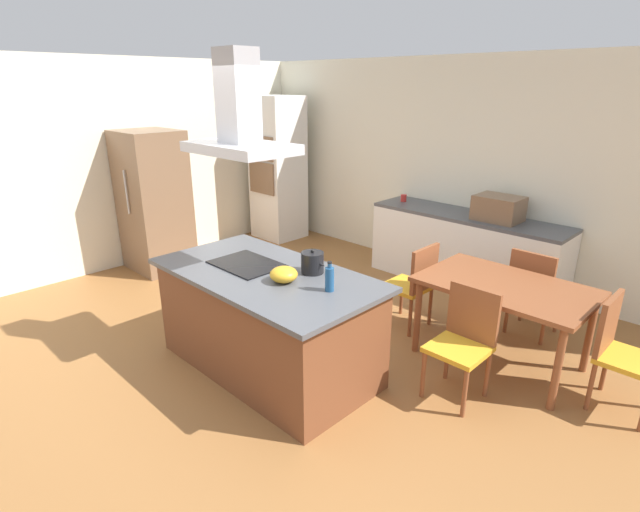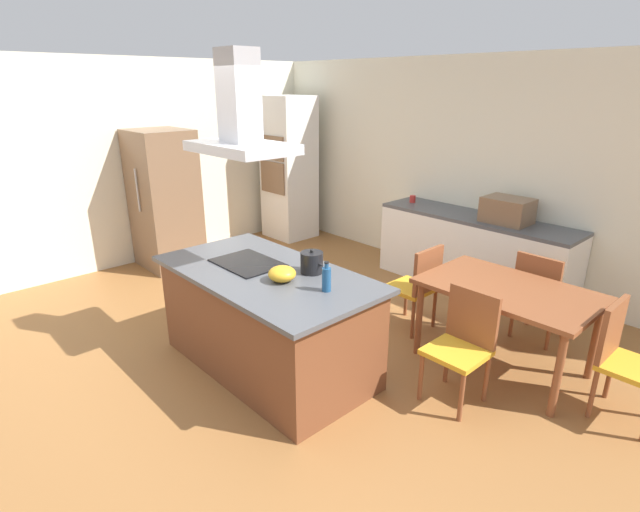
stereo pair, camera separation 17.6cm
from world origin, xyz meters
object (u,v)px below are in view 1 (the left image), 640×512
countertop_microwave (498,208)px  refrigerator (154,202)px  range_hood (239,120)px  olive_oil_bottle (330,279)px  coffee_mug_red (404,198)px  dining_table (505,293)px  chair_at_right_end (620,347)px  wall_oven_stack (278,169)px  chair_facing_back_wall (533,288)px  mixing_bowl (284,274)px  tea_kettle (313,263)px  cooktop (247,264)px  chair_at_left_end (414,281)px  chair_facing_island (464,336)px

countertop_microwave → refrigerator: (-3.61, -2.31, -0.13)m
countertop_microwave → range_hood: range_hood is taller
olive_oil_bottle → coffee_mug_red: size_ratio=2.59×
countertop_microwave → dining_table: bearing=-61.1°
chair_at_right_end → wall_oven_stack: bearing=167.7°
refrigerator → chair_facing_back_wall: 4.67m
chair_facing_back_wall → mixing_bowl: bearing=-117.2°
dining_table → chair_facing_back_wall: (-0.00, 0.67, -0.16)m
wall_oven_stack → chair_facing_back_wall: bearing=-6.3°
wall_oven_stack → range_hood: (2.65, -2.65, 1.00)m
refrigerator → chair_facing_back_wall: (4.37, 1.60, -0.40)m
tea_kettle → olive_oil_bottle: bearing=-26.0°
countertop_microwave → dining_table: (0.76, -1.37, -0.37)m
dining_table → wall_oven_stack: bearing=165.1°
refrigerator → chair_at_right_end: 5.38m
dining_table → chair_facing_back_wall: size_ratio=1.57×
chair_facing_back_wall → chair_at_right_end: bearing=-36.0°
wall_oven_stack → chair_facing_back_wall: (4.29, -0.47, -0.59)m
cooktop → chair_at_left_end: 1.72m
tea_kettle → refrigerator: bearing=174.7°
dining_table → chair_facing_back_wall: bearing=90.0°
chair_at_left_end → chair_facing_back_wall: size_ratio=1.00×
countertop_microwave → refrigerator: bearing=-147.4°
tea_kettle → chair_facing_back_wall: tea_kettle is taller
cooktop → chair_at_left_end: (0.73, 1.51, -0.40)m
olive_oil_bottle → range_hood: 1.42m
coffee_mug_red → refrigerator: (-2.31, -2.33, -0.03)m
tea_kettle → olive_oil_bottle: 0.40m
refrigerator → olive_oil_bottle: bearing=-7.5°
dining_table → range_hood: range_hood is taller
chair_facing_island → chair_at_left_end: size_ratio=1.00×
tea_kettle → chair_facing_back_wall: bearing=59.8°
chair_facing_island → chair_facing_back_wall: 1.33m
cooktop → coffee_mug_red: size_ratio=6.67×
chair_facing_island → chair_at_right_end: same height
wall_oven_stack → chair_facing_island: (4.29, -1.80, -0.59)m
refrigerator → chair_facing_island: size_ratio=2.04×
coffee_mug_red → chair_facing_back_wall: bearing=-19.5°
wall_oven_stack → chair_facing_island: 4.69m
tea_kettle → chair_at_left_end: bearing=81.2°
olive_oil_bottle → wall_oven_stack: bearing=144.2°
cooktop → dining_table: size_ratio=0.43×
countertop_microwave → range_hood: 3.19m
chair_facing_island → countertop_microwave: bearing=110.4°
chair_at_left_end → cooktop: bearing=-115.8°
olive_oil_bottle → countertop_microwave: 2.79m
tea_kettle → refrigerator: 3.28m
tea_kettle → dining_table: (1.11, 1.24, -0.32)m
cooktop → dining_table: bearing=42.5°
olive_oil_bottle → wall_oven_stack: 4.36m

